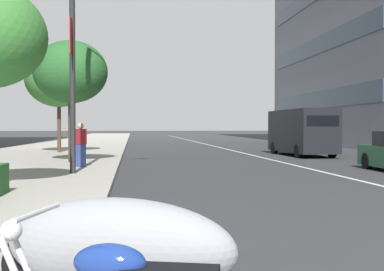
# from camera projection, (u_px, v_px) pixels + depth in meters

# --- Properties ---
(sidewalk_right_plaza) EXTENTS (160.00, 8.38, 0.15)m
(sidewalk_right_plaza) POSITION_uv_depth(u_px,v_px,m) (60.00, 150.00, 32.53)
(sidewalk_right_plaza) COLOR #A39E93
(sidewalk_right_plaza) RESTS_ON ground
(lane_centre_stripe) EXTENTS (110.00, 0.16, 0.01)m
(lane_centre_stripe) POSITION_uv_depth(u_px,v_px,m) (219.00, 147.00, 38.87)
(lane_centre_stripe) COLOR silver
(lane_centre_stripe) RESTS_ON ground
(motorcycle_by_sign_pole) EXTENTS (1.55, 2.32, 0.98)m
(motorcycle_by_sign_pole) POSITION_uv_depth(u_px,v_px,m) (116.00, 247.00, 4.46)
(motorcycle_by_sign_pole) COLOR gray
(motorcycle_by_sign_pole) RESTS_ON ground
(delivery_van_ahead) EXTENTS (6.08, 2.20, 2.57)m
(delivery_van_ahead) POSITION_uv_depth(u_px,v_px,m) (301.00, 131.00, 27.81)
(delivery_van_ahead) COLOR black
(delivery_van_ahead) RESTS_ON ground
(street_lamp_with_banners) EXTENTS (1.26, 2.40, 8.65)m
(street_lamp_with_banners) POSITION_uv_depth(u_px,v_px,m) (83.00, 11.00, 15.56)
(street_lamp_with_banners) COLOR #232326
(street_lamp_with_banners) RESTS_ON sidewalk_right_plaza
(street_tree_far_plaza) EXTENTS (3.04, 3.04, 5.03)m
(street_tree_far_plaza) POSITION_uv_depth(u_px,v_px,m) (71.00, 72.00, 20.52)
(street_tree_far_plaza) COLOR #473323
(street_tree_far_plaza) RESTS_ON sidewalk_right_plaza
(street_tree_mid_sidewalk) EXTENTS (3.89, 3.89, 5.92)m
(street_tree_mid_sidewalk) POSITION_uv_depth(u_px,v_px,m) (59.00, 79.00, 28.86)
(street_tree_mid_sidewalk) COLOR #473323
(street_tree_mid_sidewalk) RESTS_ON sidewalk_right_plaza
(pedestrian_on_plaza) EXTENTS (0.47, 0.47, 1.61)m
(pedestrian_on_plaza) POSITION_uv_depth(u_px,v_px,m) (81.00, 145.00, 18.08)
(pedestrian_on_plaza) COLOR #33478C
(pedestrian_on_plaza) RESTS_ON sidewalk_right_plaza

